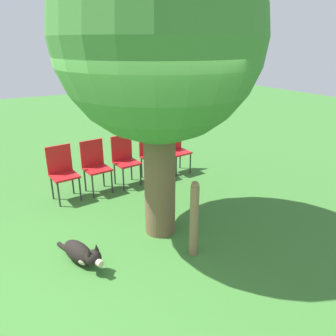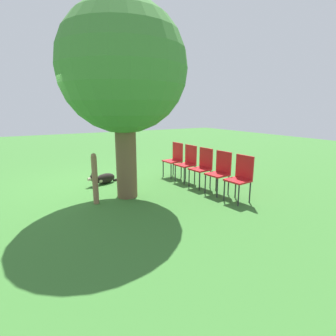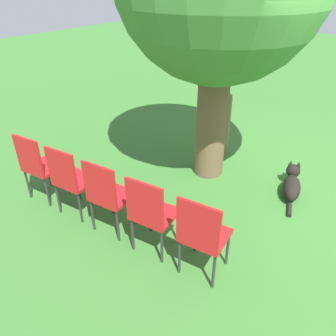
# 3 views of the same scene
# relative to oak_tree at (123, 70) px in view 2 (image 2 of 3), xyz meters

# --- Properties ---
(ground_plane) EXTENTS (30.00, 30.00, 0.00)m
(ground_plane) POSITION_rel_oak_tree_xyz_m (0.36, -0.95, -2.68)
(ground_plane) COLOR #38702D
(oak_tree) EXTENTS (2.61, 2.61, 4.02)m
(oak_tree) POSITION_rel_oak_tree_xyz_m (0.00, 0.00, 0.00)
(oak_tree) COLOR brown
(oak_tree) RESTS_ON ground_plane
(dog) EXTENTS (0.98, 0.42, 0.38)m
(dog) POSITION_rel_oak_tree_xyz_m (0.19, -1.24, -2.53)
(dog) COLOR black
(dog) RESTS_ON ground_plane
(fence_post) EXTENTS (0.11, 0.11, 1.06)m
(fence_post) POSITION_rel_oak_tree_xyz_m (0.73, 0.10, -2.15)
(fence_post) COLOR #846647
(fence_post) RESTS_ON ground_plane
(red_chair_0) EXTENTS (0.46, 0.48, 0.97)m
(red_chair_0) POSITION_rel_oak_tree_xyz_m (-1.83, -0.97, -2.12)
(red_chair_0) COLOR red
(red_chair_0) RESTS_ON ground_plane
(red_chair_1) EXTENTS (0.46, 0.48, 0.97)m
(red_chair_1) POSITION_rel_oak_tree_xyz_m (-1.86, -0.36, -2.12)
(red_chair_1) COLOR red
(red_chair_1) RESTS_ON ground_plane
(red_chair_2) EXTENTS (0.46, 0.48, 0.97)m
(red_chair_2) POSITION_rel_oak_tree_xyz_m (-1.90, 0.25, -2.12)
(red_chair_2) COLOR red
(red_chair_2) RESTS_ON ground_plane
(red_chair_3) EXTENTS (0.46, 0.48, 0.97)m
(red_chair_3) POSITION_rel_oak_tree_xyz_m (-1.93, 0.85, -2.12)
(red_chair_3) COLOR red
(red_chair_3) RESTS_ON ground_plane
(red_chair_4) EXTENTS (0.46, 0.48, 0.97)m
(red_chair_4) POSITION_rel_oak_tree_xyz_m (-1.96, 1.46, -2.12)
(red_chair_4) COLOR red
(red_chair_4) RESTS_ON ground_plane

